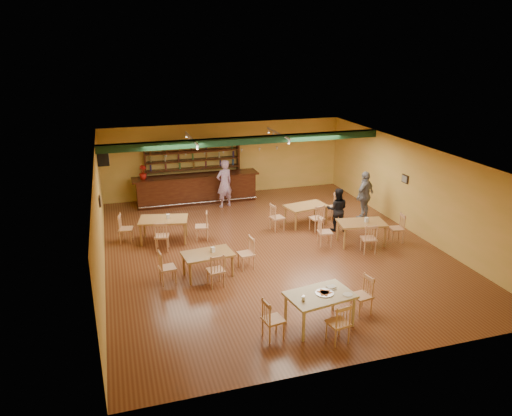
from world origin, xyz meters
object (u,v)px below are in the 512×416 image
object	(u,v)px
dining_table_d	(361,233)
dining_table_c	(208,264)
bar_counter	(197,189)
dining_table_b	(306,215)
patron_bar	(224,183)
near_table	(319,309)
dining_table_a	(164,230)
patron_right_a	(337,209)

from	to	relation	value
dining_table_d	dining_table_c	bearing A→B (deg)	-161.77
bar_counter	dining_table_d	size ratio (longest dim) A/B	3.40
bar_counter	dining_table_c	distance (m)	6.51
dining_table_b	dining_table_c	world-z (taller)	dining_table_b
patron_bar	near_table	bearing A→B (deg)	70.67
dining_table_a	patron_right_a	bearing A→B (deg)	4.73
patron_bar	dining_table_c	bearing A→B (deg)	52.10
dining_table_c	patron_bar	distance (m)	5.94
patron_bar	patron_right_a	xyz separation A→B (m)	(3.07, -3.54, -0.19)
bar_counter	dining_table_b	world-z (taller)	bar_counter
patron_right_a	dining_table_d	bearing A→B (deg)	123.42
bar_counter	dining_table_d	distance (m)	7.08
dining_table_b	dining_table_c	distance (m)	5.00
patron_right_a	bar_counter	bearing A→B (deg)	-23.76
dining_table_c	patron_bar	bearing A→B (deg)	65.74
near_table	patron_right_a	size ratio (longest dim) A/B	0.99
dining_table_a	dining_table_b	size ratio (longest dim) A/B	1.07
near_table	bar_counter	bearing A→B (deg)	87.24
patron_right_a	dining_table_c	bearing A→B (deg)	46.70
dining_table_b	near_table	xyz separation A→B (m)	(-2.16, -6.03, 0.04)
near_table	patron_right_a	world-z (taller)	patron_right_a
dining_table_c	near_table	bearing A→B (deg)	-65.01
dining_table_b	dining_table_d	size ratio (longest dim) A/B	0.97
dining_table_c	near_table	distance (m)	3.69
dining_table_a	dining_table_c	world-z (taller)	dining_table_a
dining_table_a	dining_table_b	xyz separation A→B (m)	(4.94, 0.05, -0.02)
dining_table_d	patron_bar	world-z (taller)	patron_bar
dining_table_a	dining_table_d	size ratio (longest dim) A/B	1.04
dining_table_b	near_table	bearing A→B (deg)	-120.33
dining_table_a	dining_table_d	xyz separation A→B (m)	(5.97, -2.05, -0.01)
dining_table_b	dining_table_d	xyz separation A→B (m)	(1.02, -2.10, 0.01)
dining_table_c	near_table	size ratio (longest dim) A/B	0.92
dining_table_b	patron_bar	distance (m)	3.61
patron_bar	patron_right_a	bearing A→B (deg)	110.88
patron_bar	patron_right_a	world-z (taller)	patron_bar
near_table	patron_bar	bearing A→B (deg)	81.67
dining_table_a	patron_right_a	xyz separation A→B (m)	(5.74, -0.75, 0.36)
dining_table_a	near_table	world-z (taller)	near_table
dining_table_a	patron_right_a	distance (m)	5.80
dining_table_b	dining_table_c	size ratio (longest dim) A/B	1.05
bar_counter	dining_table_a	size ratio (longest dim) A/B	3.27
near_table	dining_table_d	bearing A→B (deg)	41.94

